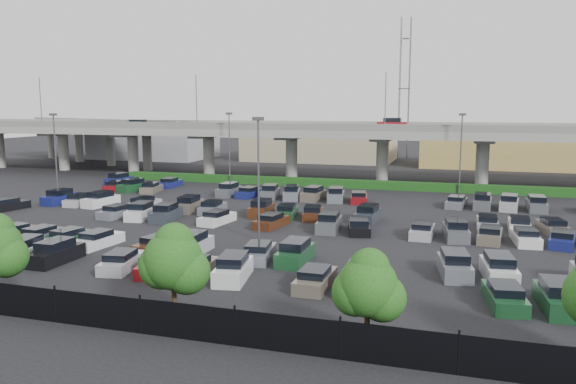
{
  "coord_description": "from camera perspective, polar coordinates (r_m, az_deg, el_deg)",
  "views": [
    {
      "loc": [
        15.61,
        -51.14,
        11.11
      ],
      "look_at": [
        -1.74,
        6.12,
        2.0
      ],
      "focal_mm": 35.0,
      "sensor_mm": 36.0,
      "label": 1
    }
  ],
  "objects": [
    {
      "name": "hedge",
      "position": [
        78.44,
        5.22,
        0.88
      ],
      "size": [
        66.0,
        1.6,
        1.1
      ],
      "primitive_type": "cube",
      "color": "#103810",
      "rests_on": "ground"
    },
    {
      "name": "parked_cars",
      "position": [
        51.16,
        -1.59,
        -3.16
      ],
      "size": [
        63.14,
        41.63,
        1.67
      ],
      "color": "#B4B4B9",
      "rests_on": "ground"
    },
    {
      "name": "fence",
      "position": [
        29.74,
        -16.52,
        -11.78
      ],
      "size": [
        70.0,
        0.1,
        2.0
      ],
      "color": "black",
      "rests_on": "ground"
    },
    {
      "name": "distant_buildings",
      "position": [
        113.24,
        15.23,
        4.62
      ],
      "size": [
        138.0,
        24.0,
        9.0
      ],
      "color": "gray",
      "rests_on": "ground"
    },
    {
      "name": "light_poles",
      "position": [
        56.89,
        -3.51,
        3.73
      ],
      "size": [
        66.9,
        48.38,
        10.3
      ],
      "color": "#4D4E53",
      "rests_on": "ground"
    },
    {
      "name": "comm_tower",
      "position": [
        125.76,
        11.75,
        10.53
      ],
      "size": [
        2.4,
        2.4,
        30.0
      ],
      "color": "#4D4E53",
      "rests_on": "ground"
    },
    {
      "name": "tree_row",
      "position": [
        29.76,
        -13.95,
        -6.38
      ],
      "size": [
        65.07,
        3.66,
        5.94
      ],
      "color": "#332316",
      "rests_on": "ground"
    },
    {
      "name": "on_ramp",
      "position": [
        116.08,
        -18.96,
        6.09
      ],
      "size": [
        50.93,
        30.13,
        8.8
      ],
      "color": "gray",
      "rests_on": "ground"
    },
    {
      "name": "ground",
      "position": [
        54.61,
        -0.12,
        -3.08
      ],
      "size": [
        280.0,
        280.0,
        0.0
      ],
      "primitive_type": "plane",
      "color": "black"
    },
    {
      "name": "overpass",
      "position": [
        84.74,
        6.13,
        5.81
      ],
      "size": [
        150.0,
        13.0,
        15.8
      ],
      "color": "gray",
      "rests_on": "ground"
    }
  ]
}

